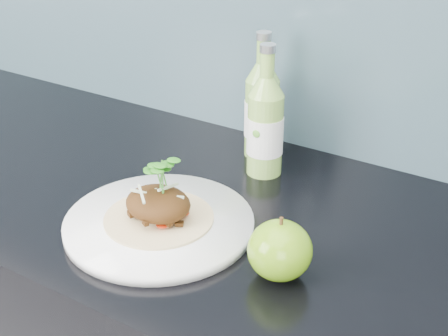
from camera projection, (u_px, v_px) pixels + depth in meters
The scene contains 5 objects.
dinner_plate at pixel (159, 223), 0.96m from camera, with size 0.35×0.35×0.02m.
pork_taco at pixel (158, 203), 0.94m from camera, with size 0.17×0.17×0.10m.
green_apple at pixel (280, 250), 0.84m from camera, with size 0.11×0.11×0.09m.
cider_bottle_left at pixel (262, 110), 1.15m from camera, with size 0.07×0.07×0.24m.
cider_bottle_right at pixel (265, 126), 1.08m from camera, with size 0.07×0.07×0.24m.
Camera 1 is at (0.46, 0.96, 1.43)m, focal length 50.00 mm.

